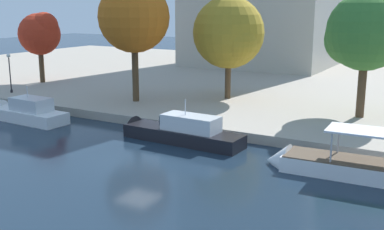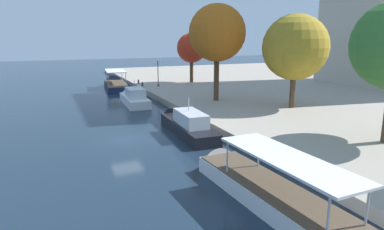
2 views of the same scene
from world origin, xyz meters
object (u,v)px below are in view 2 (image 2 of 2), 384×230
Objects in this scene: tree_3 at (217,32)px; mooring_bollard_1 at (142,84)px; lamp_post at (158,70)px; tour_boat_0 at (116,86)px; motor_yacht_1 at (134,99)px; motor_yacht_2 at (186,125)px; tour_boat_3 at (272,199)px; mooring_bollard_0 at (139,81)px; tree_0 at (192,47)px; tree_1 at (295,50)px.

mooring_bollard_1 is at bearing -160.63° from tree_3.
tour_boat_0 is at bearing -140.88° from lamp_post.
motor_yacht_1 is 0.85× the size of motor_yacht_2.
lamp_post is at bearing -11.31° from tour_boat_3.
mooring_bollard_0 is 5.51m from lamp_post.
mooring_bollard_0 is at bearing -14.61° from motor_yacht_1.
tree_1 reaches higher than tree_0.
motor_yacht_1 reaches higher than tour_boat_3.
tree_0 is at bearing 98.26° from mooring_bollard_1.
lamp_post is at bearing 24.16° from mooring_bollard_0.
tree_3 reaches higher than motor_yacht_1.
tour_boat_0 is at bearing 3.16° from motor_yacht_2.
tour_boat_3 is at bearing -40.84° from tree_1.
tour_boat_0 is 17.17× the size of mooring_bollard_1.
tree_1 reaches higher than tour_boat_0.
motor_yacht_2 is (31.04, 0.51, 0.32)m from tour_boat_0.
lamp_post reaches higher than motor_yacht_2.
mooring_bollard_1 is (-25.34, 2.74, 0.51)m from motor_yacht_2.
tour_boat_3 is (14.81, -1.13, -0.27)m from motor_yacht_2.
lamp_post is (6.81, 5.54, 3.13)m from tour_boat_0.
lamp_post is at bearing 64.13° from mooring_bollard_1.
tree_1 reaches higher than mooring_bollard_1.
lamp_post reaches higher than mooring_bollard_0.
motor_yacht_2 reaches higher than tour_boat_0.
tree_1 reaches higher than motor_yacht_2.
tour_boat_0 is 1.01× the size of tree_3.
tree_0 is 24.45m from tree_1.
tree_0 is at bearing 109.39° from lamp_post.
motor_yacht_1 is 2.14× the size of lamp_post.
mooring_bollard_1 is 0.06× the size of tree_3.
tour_boat_0 reaches higher than mooring_bollard_1.
mooring_bollard_0 is 0.08× the size of tree_0.
motor_yacht_2 is 0.73× the size of tour_boat_3.
motor_yacht_1 is 0.62× the size of tour_boat_3.
mooring_bollard_0 is 0.07× the size of tree_1.
motor_yacht_1 is 0.89× the size of tree_1.
lamp_post is 15.69m from tree_3.
tree_1 is at bearing 21.95° from mooring_bollard_0.
tree_0 reaches higher than mooring_bollard_1.
tree_3 is at bearing 15.34° from mooring_bollard_0.
tour_boat_3 reaches higher than mooring_bollard_0.
tour_boat_0 is 14.75m from tree_0.
lamp_post is 0.41× the size of tree_1.
tree_3 is at bearing -12.92° from tree_0.
mooring_bollard_0 is at bearing -3.69° from motor_yacht_2.
tree_0 is at bearing -19.91° from tour_boat_3.
mooring_bollard_1 is at bearing -3.95° from motor_yacht_2.
tree_3 is (18.86, 5.18, 7.97)m from mooring_bollard_0.
lamp_post reaches higher than tour_boat_0.
lamp_post is at bearing -70.61° from tree_0.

